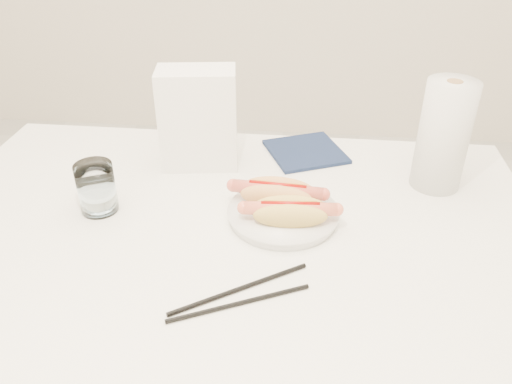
# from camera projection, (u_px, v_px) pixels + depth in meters

# --- Properties ---
(table) EXTENTS (1.20, 0.80, 0.75)m
(table) POSITION_uv_depth(u_px,v_px,m) (228.00, 250.00, 1.02)
(table) COLOR white
(table) RESTS_ON ground
(plate) EXTENTS (0.23, 0.23, 0.02)m
(plate) POSITION_uv_depth(u_px,v_px,m) (283.00, 215.00, 1.00)
(plate) COLOR white
(plate) RESTS_ON table
(hotdog_left) EXTENTS (0.18, 0.08, 0.05)m
(hotdog_left) POSITION_uv_depth(u_px,v_px,m) (278.00, 193.00, 1.01)
(hotdog_left) COLOR #E5A25B
(hotdog_left) RESTS_ON plate
(hotdog_right) EXTENTS (0.17, 0.08, 0.05)m
(hotdog_right) POSITION_uv_depth(u_px,v_px,m) (290.00, 212.00, 0.95)
(hotdog_right) COLOR #E2BC58
(hotdog_right) RESTS_ON plate
(water_glass) EXTENTS (0.07, 0.07, 0.10)m
(water_glass) POSITION_uv_depth(u_px,v_px,m) (96.00, 188.00, 1.00)
(water_glass) COLOR white
(water_glass) RESTS_ON table
(chopstick_near) EXTENTS (0.21, 0.11, 0.01)m
(chopstick_near) POSITION_uv_depth(u_px,v_px,m) (239.00, 303.00, 0.80)
(chopstick_near) COLOR black
(chopstick_near) RESTS_ON table
(chopstick_far) EXTENTS (0.21, 0.14, 0.01)m
(chopstick_far) POSITION_uv_depth(u_px,v_px,m) (240.00, 289.00, 0.83)
(chopstick_far) COLOR black
(chopstick_far) RESTS_ON table
(napkin_box) EXTENTS (0.18, 0.12, 0.22)m
(napkin_box) POSITION_uv_depth(u_px,v_px,m) (198.00, 119.00, 1.13)
(napkin_box) COLOR white
(napkin_box) RESTS_ON table
(navy_napkin) EXTENTS (0.22, 0.22, 0.01)m
(navy_napkin) POSITION_uv_depth(u_px,v_px,m) (306.00, 152.00, 1.23)
(navy_napkin) COLOR #131F3D
(navy_napkin) RESTS_ON table
(paper_towel_roll) EXTENTS (0.12, 0.12, 0.23)m
(paper_towel_roll) POSITION_uv_depth(u_px,v_px,m) (444.00, 136.00, 1.05)
(paper_towel_roll) COLOR silver
(paper_towel_roll) RESTS_ON table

